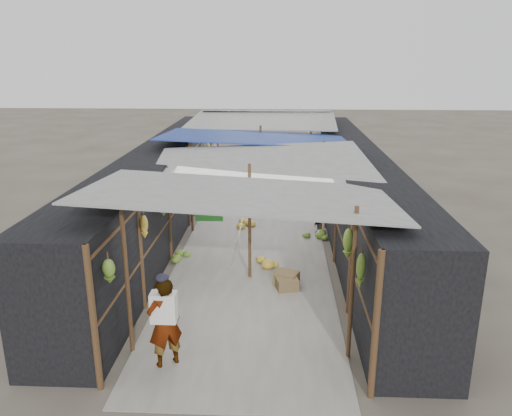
% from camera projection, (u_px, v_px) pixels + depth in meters
% --- Properties ---
extents(ground, '(80.00, 80.00, 0.00)m').
position_uv_depth(ground, '(239.00, 354.00, 8.32)').
color(ground, '#6B6356').
rests_on(ground, ground).
extents(aisle_slab, '(3.60, 16.00, 0.02)m').
position_uv_depth(aisle_slab, '(257.00, 226.00, 14.52)').
color(aisle_slab, '#9E998E').
rests_on(aisle_slab, ground).
extents(stall_left, '(1.40, 15.00, 2.30)m').
position_uv_depth(stall_left, '(163.00, 187.00, 14.31)').
color(stall_left, black).
rests_on(stall_left, ground).
extents(stall_right, '(1.40, 15.00, 2.30)m').
position_uv_depth(stall_right, '(352.00, 189.00, 14.07)').
color(stall_right, black).
rests_on(stall_right, ground).
extents(crate_near, '(0.51, 0.45, 0.27)m').
position_uv_depth(crate_near, '(287.00, 284.00, 10.55)').
color(crate_near, olive).
rests_on(crate_near, ground).
extents(crate_mid, '(0.60, 0.55, 0.29)m').
position_uv_depth(crate_mid, '(286.00, 278.00, 10.79)').
color(crate_mid, olive).
rests_on(crate_mid, ground).
extents(crate_back, '(0.46, 0.38, 0.29)m').
position_uv_depth(crate_back, '(262.00, 186.00, 18.46)').
color(crate_back, olive).
rests_on(crate_back, ground).
extents(black_basin, '(0.58, 0.58, 0.18)m').
position_uv_depth(black_basin, '(289.00, 195.00, 17.45)').
color(black_basin, black).
rests_on(black_basin, ground).
extents(vendor_elderly, '(0.66, 0.61, 1.52)m').
position_uv_depth(vendor_elderly, '(165.00, 323.00, 7.80)').
color(vendor_elderly, white).
rests_on(vendor_elderly, ground).
extents(shopper_blue, '(0.87, 0.73, 1.57)m').
position_uv_depth(shopper_blue, '(256.00, 189.00, 15.48)').
color(shopper_blue, '#1D4794').
rests_on(shopper_blue, ground).
extents(vendor_seated, '(0.41, 0.58, 0.83)m').
position_uv_depth(vendor_seated, '(317.00, 219.00, 13.90)').
color(vendor_seated, '#453F3B').
rests_on(vendor_seated, ground).
extents(market_canopy, '(5.62, 15.20, 2.77)m').
position_uv_depth(market_canopy, '(258.00, 143.00, 14.15)').
color(market_canopy, brown).
rests_on(market_canopy, ground).
extents(hanging_bananas, '(3.95, 14.09, 0.86)m').
position_uv_depth(hanging_bananas, '(262.00, 173.00, 13.93)').
color(hanging_bananas, olive).
rests_on(hanging_bananas, ground).
extents(floor_bananas, '(3.82, 8.29, 0.36)m').
position_uv_depth(floor_bananas, '(243.00, 210.00, 15.53)').
color(floor_bananas, olive).
rests_on(floor_bananas, ground).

